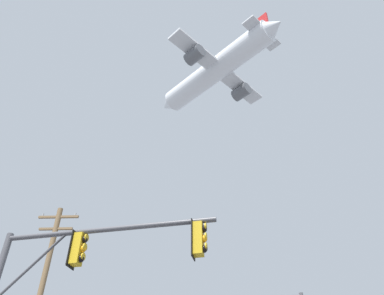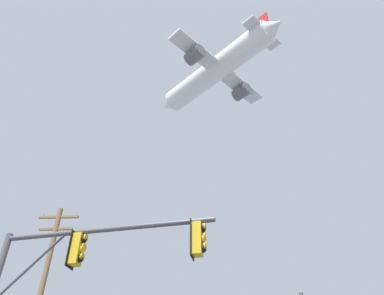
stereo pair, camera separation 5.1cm
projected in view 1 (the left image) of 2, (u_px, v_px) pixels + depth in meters
signal_pole_near at (70, 276)px, 10.02m from camera, size 6.34×1.32×5.93m
airplane at (216, 70)px, 47.39m from camera, size 16.37×15.73×5.51m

